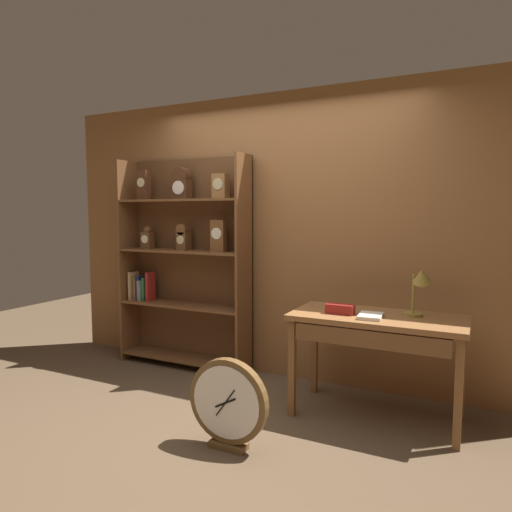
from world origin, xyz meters
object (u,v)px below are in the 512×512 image
(bookshelf, at_px, (183,259))
(round_clock_large, at_px, (228,403))
(open_repair_manual, at_px, (370,316))
(desk_lamp, at_px, (420,284))
(toolbox_small, at_px, (340,309))
(workbench, at_px, (377,329))

(bookshelf, relative_size, round_clock_large, 3.45)
(open_repair_manual, relative_size, round_clock_large, 0.37)
(bookshelf, bearing_deg, desk_lamp, -7.72)
(desk_lamp, distance_m, toolbox_small, 0.59)
(workbench, height_order, round_clock_large, workbench)
(desk_lamp, bearing_deg, round_clock_large, -137.73)
(bookshelf, height_order, toolbox_small, bookshelf)
(desk_lamp, xyz_separation_m, round_clock_large, (-1.03, -0.94, -0.71))
(open_repair_manual, distance_m, round_clock_large, 1.17)
(desk_lamp, height_order, open_repair_manual, desk_lamp)
(desk_lamp, bearing_deg, workbench, -164.22)
(desk_lamp, height_order, toolbox_small, desk_lamp)
(round_clock_large, bearing_deg, workbench, 48.74)
(workbench, height_order, toolbox_small, toolbox_small)
(open_repair_manual, height_order, round_clock_large, open_repair_manual)
(workbench, distance_m, open_repair_manual, 0.14)
(bookshelf, relative_size, workbench, 1.65)
(toolbox_small, xyz_separation_m, round_clock_large, (-0.49, -0.81, -0.51))
(bookshelf, distance_m, desk_lamp, 2.27)
(workbench, bearing_deg, round_clock_large, -131.26)
(desk_lamp, bearing_deg, toolbox_small, -166.60)
(workbench, distance_m, toolbox_small, 0.30)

